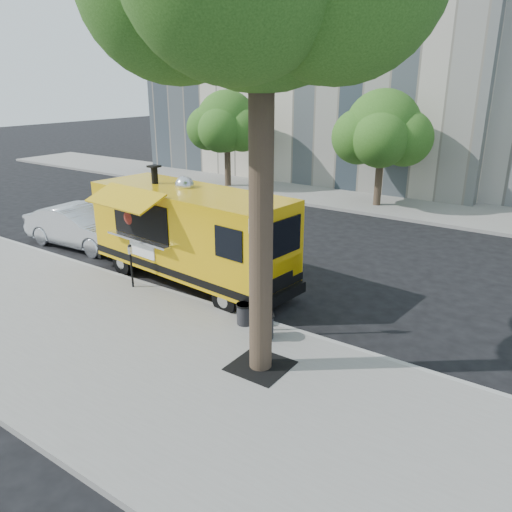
{
  "coord_description": "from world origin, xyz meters",
  "views": [
    {
      "loc": [
        7.86,
        -10.54,
        5.98
      ],
      "look_at": [
        0.54,
        0.0,
        1.44
      ],
      "focal_mm": 35.0,
      "sensor_mm": 36.0,
      "label": 1
    }
  ],
  "objects": [
    {
      "name": "far_tree_a",
      "position": [
        -10.0,
        12.3,
        3.78
      ],
      "size": [
        3.42,
        3.42,
        5.36
      ],
      "color": "#33261C",
      "rests_on": "far_sidewalk"
    },
    {
      "name": "far_sidewalk",
      "position": [
        0.0,
        13.5,
        0.07
      ],
      "size": [
        60.0,
        5.0,
        0.15
      ],
      "primitive_type": "cube",
      "color": "gray",
      "rests_on": "ground"
    },
    {
      "name": "ground",
      "position": [
        0.0,
        0.0,
        0.0
      ],
      "size": [
        120.0,
        120.0,
        0.0
      ],
      "primitive_type": "plane",
      "color": "black",
      "rests_on": "ground"
    },
    {
      "name": "trash_bin_right",
      "position": [
        1.95,
        -1.71,
        0.47
      ],
      "size": [
        0.5,
        0.5,
        0.6
      ],
      "color": "black",
      "rests_on": "sidewalk"
    },
    {
      "name": "tree_well",
      "position": [
        2.6,
        -2.8,
        0.15
      ],
      "size": [
        1.2,
        1.2,
        0.02
      ],
      "primitive_type": "cube",
      "color": "black",
      "rests_on": "sidewalk"
    },
    {
      "name": "parking_meter",
      "position": [
        -3.0,
        -1.35,
        0.98
      ],
      "size": [
        0.11,
        0.11,
        1.33
      ],
      "color": "black",
      "rests_on": "sidewalk"
    },
    {
      "name": "sedan",
      "position": [
        -7.84,
        0.52,
        0.77
      ],
      "size": [
        4.78,
        1.95,
        1.54
      ],
      "primitive_type": "imported",
      "rotation": [
        0.0,
        0.0,
        1.64
      ],
      "color": "silver",
      "rests_on": "ground"
    },
    {
      "name": "sign_post",
      "position": [
        1.55,
        -1.55,
        1.85
      ],
      "size": [
        0.28,
        0.06,
        3.0
      ],
      "color": "silver",
      "rests_on": "sidewalk"
    },
    {
      "name": "sidewalk",
      "position": [
        0.0,
        -4.0,
        0.07
      ],
      "size": [
        60.0,
        6.0,
        0.15
      ],
      "primitive_type": "cube",
      "color": "gray",
      "rests_on": "ground"
    },
    {
      "name": "food_truck",
      "position": [
        -2.04,
        0.17,
        1.63
      ],
      "size": [
        7.19,
        3.56,
        3.47
      ],
      "rotation": [
        0.0,
        0.0,
        -0.09
      ],
      "color": "#DFA90B",
      "rests_on": "ground"
    },
    {
      "name": "far_tree_b",
      "position": [
        -1.0,
        12.7,
        3.83
      ],
      "size": [
        3.6,
        3.6,
        5.5
      ],
      "color": "#33261C",
      "rests_on": "far_sidewalk"
    },
    {
      "name": "trash_bin_left",
      "position": [
        1.15,
        -1.37,
        0.44
      ],
      "size": [
        0.45,
        0.45,
        0.54
      ],
      "color": "black",
      "rests_on": "sidewalk"
    },
    {
      "name": "curb",
      "position": [
        0.0,
        -0.93,
        0.07
      ],
      "size": [
        60.0,
        0.14,
        0.16
      ],
      "primitive_type": "cube",
      "color": "#999993",
      "rests_on": "ground"
    }
  ]
}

